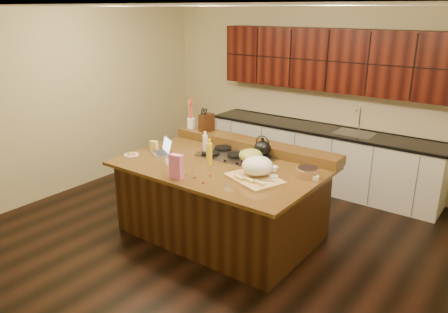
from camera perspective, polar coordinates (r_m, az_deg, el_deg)
The scene contains 30 objects.
room at distance 5.06m, azimuth -0.34°, elevation 3.60°, with size 5.52×5.02×2.72m.
island at distance 5.36m, azimuth -0.32°, elevation -5.56°, with size 2.40×1.60×0.92m.
back_ledge at distance 5.72m, azimuth 3.89°, elevation 1.50°, with size 2.40×0.30×0.12m, color black.
cooktop at distance 5.42m, azimuth 1.58°, elevation 0.04°, with size 0.92×0.52×0.05m.
back_counter at distance 6.88m, azimuth 12.96°, elevation 4.08°, with size 3.70×0.66×2.40m.
kettle at distance 5.32m, azimuth 5.04°, elevation 1.06°, with size 0.21×0.21×0.19m, color black.
green_bowl at distance 5.12m, azimuth 3.50°, elevation 0.14°, with size 0.28×0.28×0.15m, color olive.
laptop at distance 5.60m, azimuth -7.92°, elevation 0.91°, with size 0.36×0.33×0.20m.
oil_bottle at distance 5.11m, azimuth -1.93°, elevation 0.30°, with size 0.07×0.07×0.27m, color yellow.
vinegar_bottle at distance 5.50m, azimuth -2.47°, elevation 1.54°, with size 0.06×0.06×0.25m, color silver.
wooden_tray at distance 4.75m, azimuth 4.29°, elevation -1.60°, with size 0.70×0.61×0.24m.
ramekin_a at distance 4.75m, azimuth 6.49°, elevation -2.76°, with size 0.10×0.10×0.04m, color white.
ramekin_b at distance 4.82m, azimuth 11.73°, elevation -2.69°, with size 0.10×0.10×0.04m, color white.
ramekin_c at distance 5.02m, azimuth 6.48°, elevation -1.55°, with size 0.10×0.10×0.04m, color white.
strainer_bowl at distance 4.87m, azimuth 10.86°, elevation -2.12°, with size 0.24×0.24×0.09m, color #996B3F.
kitchen_timer at distance 4.51m, azimuth 0.54°, elevation -3.67°, with size 0.08×0.08×0.07m, color silver.
pink_bag at distance 4.75m, azimuth -6.24°, elevation -1.30°, with size 0.14×0.08×0.27m, color pink.
candy_plate at distance 5.62m, azimuth -12.00°, elevation 0.23°, with size 0.18×0.18×0.01m, color white.
package_box at distance 5.72m, azimuth -9.15°, elevation 1.37°, with size 0.09×0.07×0.13m, color gold.
utensil_crock at distance 6.30m, azimuth -4.30°, elevation 4.36°, with size 0.12×0.12×0.14m, color white.
knife_block at distance 6.11m, azimuth -2.29°, elevation 4.45°, with size 0.12×0.20×0.25m, color black.
gumdrop_0 at distance 4.84m, azimuth -5.31°, elevation -2.47°, with size 0.02×0.02×0.02m, color red.
gumdrop_1 at distance 4.96m, azimuth -3.94°, elevation -1.89°, with size 0.02×0.02×0.02m, color #198C26.
gumdrop_2 at distance 4.62m, azimuth -2.77°, elevation -3.43°, with size 0.02×0.02×0.02m, color red.
gumdrop_3 at distance 4.91m, azimuth -6.86°, elevation -2.19°, with size 0.02×0.02×0.02m, color #198C26.
gumdrop_4 at distance 4.81m, azimuth -1.83°, elevation -2.53°, with size 0.02×0.02×0.02m, color red.
gumdrop_5 at distance 4.87m, azimuth -5.03°, elevation -2.31°, with size 0.02×0.02×0.02m, color #198C26.
gumdrop_6 at distance 4.87m, azimuth -5.35°, elevation -2.30°, with size 0.02×0.02×0.02m, color red.
gumdrop_7 at distance 4.78m, azimuth -4.13°, elevation -2.72°, with size 0.02×0.02×0.02m, color #198C26.
gumdrop_8 at distance 4.77m, azimuth -3.77°, elevation -2.74°, with size 0.02×0.02×0.02m, color red.
Camera 1 is at (2.94, -3.90, 2.68)m, focal length 35.00 mm.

